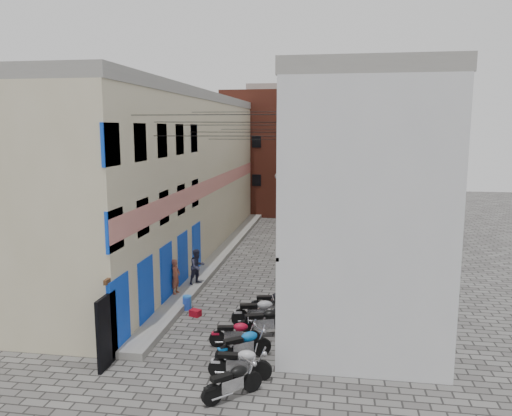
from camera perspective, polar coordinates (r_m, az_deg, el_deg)
The scene contains 21 objects.
ground at distance 15.90m, azimuth -7.22°, elevation -17.42°, with size 90.00×90.00×0.00m, color #4E4C4A.
plinth at distance 28.20m, azimuth -3.86°, elevation -5.16°, with size 0.90×26.00×0.25m, color gray.
building_left at distance 28.20m, azimuth -9.80°, elevation 3.76°, with size 5.10×27.00×9.00m.
building_right at distance 26.76m, azimuth 10.94°, elevation 3.45°, with size 5.94×26.00×9.00m.
building_far_brick_left at distance 42.12m, azimuth 0.71°, elevation 6.33°, with size 6.00×6.00×10.00m, color maroon.
building_far_brick_right at distance 43.75m, azimuth 7.61°, elevation 5.04°, with size 5.00×6.00×8.00m, color maroon.
building_far_concrete at distance 47.83m, azimuth 4.15°, elevation 7.24°, with size 8.00×5.00×11.00m, color gray.
far_shopfront at distance 39.48m, azimuth 2.98°, elevation 0.58°, with size 2.00×0.30×2.40m, color black.
overhead_wires at distance 21.66m, azimuth -1.89°, elevation 9.24°, with size 5.80×13.02×1.32m.
motorcycle_a at distance 13.92m, azimuth -2.71°, elevation -19.02°, with size 0.57×1.81×1.05m, color black, non-canonical shape.
motorcycle_b at distance 14.83m, azimuth -1.85°, elevation -17.11°, with size 0.58×1.84×1.06m, color #ABABB0, non-canonical shape.
motorcycle_c at distance 15.87m, azimuth -1.43°, elevation -15.23°, with size 0.59×1.88×1.09m, color #0C61B6, non-canonical shape.
motorcycle_d at distance 16.80m, azimuth -2.40°, elevation -13.99°, with size 0.54×1.70×0.99m, color #A10B23, non-canonical shape.
motorcycle_e at distance 17.48m, azimuth 0.99°, elevation -12.74°, with size 0.63×1.99×1.15m, color black, non-canonical shape.
motorcycle_f at distance 18.35m, azimuth 0.33°, elevation -11.63°, with size 0.63×2.00×1.16m, color #9C9BA0, non-canonical shape.
motorcycle_g at distance 19.49m, azimuth 1.87°, elevation -10.60°, with size 0.55×1.75×1.01m, color black, non-canonical shape.
person_a at distance 21.19m, azimuth -9.18°, elevation -7.73°, with size 0.53×0.35×1.46m, color brown.
person_b at distance 22.33m, azimuth -6.73°, elevation -6.66°, with size 0.76×0.59×1.56m, color #2C2E43.
water_jug_near at distance 20.17m, azimuth -7.92°, elevation -10.75°, with size 0.32×0.32×0.50m, color blue.
water_jug_far at distance 20.21m, azimuth -7.89°, elevation -10.65°, with size 0.35×0.35×0.55m, color blue.
red_crate at distance 19.53m, azimuth -6.95°, elevation -11.82°, with size 0.40×0.30×0.25m, color #9E0B19.
Camera 1 is at (4.10, -13.62, 7.10)m, focal length 35.00 mm.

